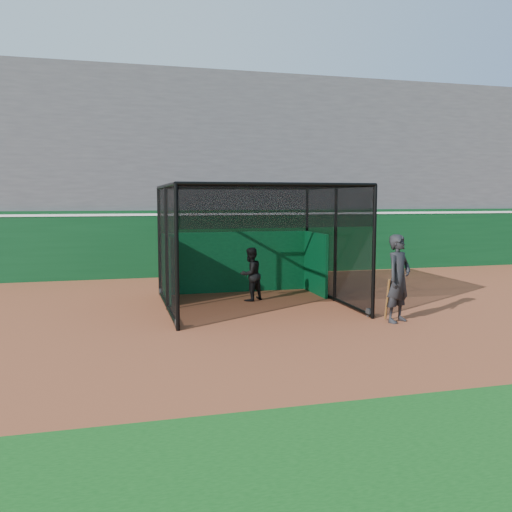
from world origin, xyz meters
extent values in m
plane|color=brown|center=(0.00, 0.00, 0.00)|extent=(120.00, 120.00, 0.00)
cube|color=#093617|center=(0.00, 8.50, 1.25)|extent=(50.00, 0.45, 2.50)
cube|color=white|center=(0.00, 8.50, 2.35)|extent=(50.00, 0.50, 0.08)
cube|color=#4C4C4F|center=(0.00, 12.38, 3.88)|extent=(50.00, 7.85, 7.75)
cube|color=#4C4C4F|center=(0.00, 15.80, 8.35)|extent=(50.00, 0.30, 1.20)
cube|color=#074F26|center=(0.13, 4.52, 0.95)|extent=(4.65, 0.10, 1.90)
cylinder|color=black|center=(-2.26, 0.10, 0.11)|extent=(0.08, 0.22, 0.22)
cylinder|color=black|center=(2.52, 0.10, 0.11)|extent=(0.08, 0.22, 0.22)
cylinder|color=black|center=(-2.26, 4.44, 0.11)|extent=(0.08, 0.22, 0.22)
cylinder|color=black|center=(2.52, 4.44, 0.11)|extent=(0.08, 0.22, 0.22)
imported|color=black|center=(0.19, 2.96, 0.77)|extent=(0.95, 0.89, 1.54)
imported|color=black|center=(2.93, -0.57, 1.05)|extent=(0.91, 0.81, 2.10)
cylinder|color=#593819|center=(2.68, -0.52, 0.55)|extent=(0.16, 0.39, 1.03)
camera|label=1|loc=(-3.58, -12.01, 2.95)|focal=38.00mm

